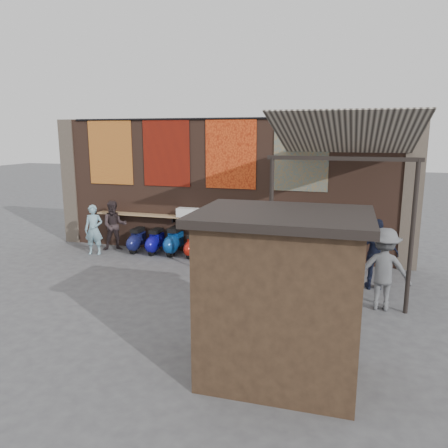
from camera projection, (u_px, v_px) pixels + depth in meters
name	position (u px, v px, depth m)	size (l,w,h in m)	color
ground	(191.00, 280.00, 10.82)	(70.00, 70.00, 0.00)	#474749
brick_wall	(223.00, 187.00, 12.94)	(10.00, 0.40, 4.00)	brown
pier_left	(73.00, 182.00, 14.43)	(0.50, 0.50, 4.00)	#4C4238
pier_right	(412.00, 194.00, 11.44)	(0.50, 0.50, 4.00)	#4C4238
eating_counter	(219.00, 219.00, 12.78)	(8.00, 0.32, 0.05)	#9E7A51
shelf_box	(188.00, 213.00, 13.00)	(0.63, 0.31, 0.26)	white
tapestry_redgold	(110.00, 152.00, 13.56)	(1.50, 0.02, 2.00)	maroon
tapestry_sun	(166.00, 153.00, 13.02)	(1.50, 0.02, 2.00)	red
tapestry_orange	(231.00, 154.00, 12.44)	(1.50, 0.02, 2.00)	#E8531D
tapestry_multi	(301.00, 155.00, 11.87)	(1.50, 0.02, 2.00)	#236283
hang_rail	(220.00, 118.00, 12.32)	(0.06, 0.06, 9.50)	black
scooter_stool_0	(137.00, 240.00, 13.33)	(0.35, 0.77, 0.73)	#151950
scooter_stool_1	(155.00, 242.00, 13.15)	(0.35, 0.78, 0.74)	#100C8E
scooter_stool_2	(174.00, 241.00, 13.02)	(0.39, 0.87, 0.82)	navy
scooter_stool_3	(193.00, 246.00, 12.78)	(0.32, 0.72, 0.68)	#AD190D
scooter_stool_4	(210.00, 244.00, 12.69)	(0.40, 0.88, 0.84)	navy
scooter_stool_5	(230.00, 248.00, 12.45)	(0.34, 0.77, 0.73)	#105211
scooter_stool_6	(252.00, 250.00, 12.35)	(0.32, 0.71, 0.68)	#1C7157
scooter_stool_7	(272.00, 249.00, 12.12)	(0.39, 0.86, 0.81)	#0C571C
scooter_stool_8	(293.00, 251.00, 11.99)	(0.37, 0.83, 0.79)	black
scooter_stool_9	(314.00, 255.00, 11.83)	(0.32, 0.72, 0.68)	maroon
scooter_stool_10	(336.00, 256.00, 11.68)	(0.34, 0.76, 0.72)	maroon
diner_left	(94.00, 230.00, 13.02)	(0.55, 0.36, 1.50)	#7EA8B7
diner_right	(114.00, 226.00, 13.48)	(0.75, 0.59, 1.55)	#33282A
shopper_navy	(377.00, 254.00, 10.06)	(0.97, 0.41, 1.66)	black
shopper_grey	(383.00, 269.00, 8.88)	(1.11, 0.64, 1.71)	#5A5C60
shopper_tan	(319.00, 246.00, 10.80)	(0.81, 0.53, 1.65)	#93685E
market_stall	(281.00, 300.00, 6.35)	(2.19, 1.64, 2.37)	black
stall_roof	(283.00, 216.00, 6.09)	(2.46, 1.89, 0.12)	black
stall_sign	(290.00, 250.00, 7.04)	(1.20, 0.04, 0.50)	gold
stall_shelf	(288.00, 300.00, 7.21)	(1.82, 0.10, 0.06)	#473321
awning_canvas	(346.00, 134.00, 9.93)	(3.20, 3.40, 0.03)	beige
awning_ledger	(349.00, 118.00, 11.34)	(3.30, 0.08, 0.12)	#33261C
awning_header	(342.00, 159.00, 8.62)	(3.00, 0.08, 0.08)	black
awning_post_left	(271.00, 229.00, 9.34)	(0.09, 0.09, 3.10)	black
awning_post_right	(412.00, 239.00, 8.53)	(0.09, 0.09, 3.10)	black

